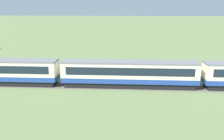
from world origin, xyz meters
TOP-DOWN VIEW (x-y plane):
  - passenger_train at (-20.72, 0.86)m, footprint 112.69×3.14m
  - railway_track at (-22.21, 0.86)m, footprint 146.17×3.60m

SIDE VIEW (x-z plane):
  - railway_track at x=-22.21m, z-range -0.01..0.03m
  - passenger_train at x=-20.72m, z-range 0.23..4.47m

